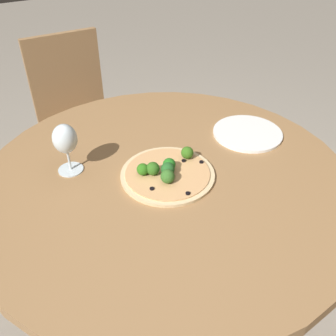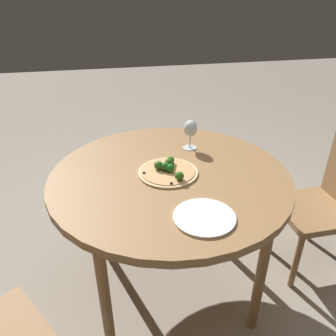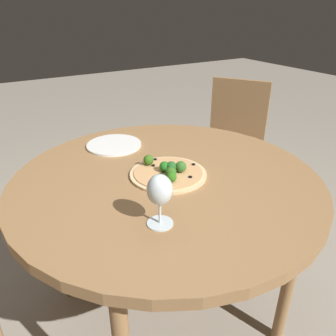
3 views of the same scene
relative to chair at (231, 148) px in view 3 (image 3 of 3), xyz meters
name	(u,v)px [view 3 (image 3 of 3)]	position (x,y,z in m)	size (l,w,h in m)	color
ground_plane	(167,313)	(-0.85, -0.57, -0.48)	(12.00, 12.00, 0.00)	gray
dining_table	(166,190)	(-0.85, -0.57, 0.22)	(1.18, 1.18, 0.77)	olive
chair	(231,148)	(0.00, 0.00, 0.00)	(0.55, 0.55, 0.92)	#997047
pizza	(168,172)	(-0.84, -0.57, 0.30)	(0.30, 0.30, 0.06)	#DBBC89
wine_glass	(160,192)	(-1.02, -0.82, 0.40)	(0.08, 0.08, 0.17)	silver
plate_near	(114,145)	(-0.91, -0.19, 0.29)	(0.25, 0.25, 0.01)	white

